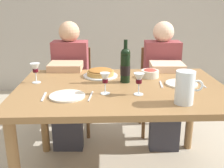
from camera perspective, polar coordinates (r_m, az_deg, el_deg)
name	(u,v)px	position (r m, az deg, el deg)	size (l,w,h in m)	color
dining_table	(121,99)	(1.96, 2.01, -3.17)	(1.50, 1.00, 0.76)	olive
wine_bottle	(125,65)	(2.00, 2.84, 4.01)	(0.07, 0.07, 0.32)	black
water_pitcher	(185,89)	(1.65, 15.18, -1.10)	(0.17, 0.11, 0.20)	silver
baked_tart	(100,73)	(2.18, -2.46, 2.36)	(0.28, 0.28, 0.06)	silver
salad_bowl	(150,73)	(2.17, 8.06, 2.34)	(0.14, 0.14, 0.07)	silver
wine_glass_left_diner	(105,79)	(1.76, -1.47, 1.05)	(0.07, 0.07, 0.14)	silver
wine_glass_right_diner	(139,79)	(1.75, 5.73, 0.97)	(0.07, 0.07, 0.15)	silver
wine_glass_centre	(35,69)	(2.07, -15.96, 3.13)	(0.07, 0.07, 0.15)	silver
dinner_plate_left_setting	(181,84)	(2.04, 14.53, 0.07)	(0.23, 0.23, 0.01)	silver
dinner_plate_right_setting	(67,96)	(1.75, -9.47, -2.51)	(0.23, 0.23, 0.01)	silver
fork_left_setting	(161,84)	(2.00, 10.40, -0.07)	(0.16, 0.01, 0.01)	silver
knife_left_setting	(202,84)	(2.09, 18.47, 0.02)	(0.18, 0.01, 0.01)	silver
knife_right_setting	(91,96)	(1.74, -4.56, -2.58)	(0.18, 0.01, 0.01)	silver
spoon_right_setting	(44,97)	(1.78, -14.26, -2.63)	(0.16, 0.01, 0.01)	silver
chair_left	(73,84)	(2.88, -8.20, -0.02)	(0.42, 0.42, 0.87)	brown
diner_left	(69,80)	(2.62, -9.01, 0.90)	(0.35, 0.51, 1.16)	#8E3D42
chair_right	(158,84)	(2.89, 9.78, -0.06)	(0.42, 0.42, 0.87)	brown
diner_right	(163,80)	(2.63, 10.73, 0.86)	(0.35, 0.51, 1.16)	#8E3D42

